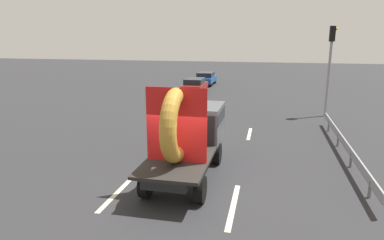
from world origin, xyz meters
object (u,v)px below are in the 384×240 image
object	(u,v)px
oncoming_car	(206,78)
flatbed_truck	(190,130)
distant_sedan	(195,85)
traffic_light	(330,58)

from	to	relation	value
oncoming_car	flatbed_truck	bearing A→B (deg)	-81.03
flatbed_truck	distant_sedan	distance (m)	18.37
flatbed_truck	oncoming_car	world-z (taller)	flatbed_truck
traffic_light	flatbed_truck	bearing A→B (deg)	-120.00
traffic_light	distant_sedan	bearing A→B (deg)	143.99
traffic_light	oncoming_car	bearing A→B (deg)	128.01
flatbed_truck	oncoming_car	xyz separation A→B (m)	(-3.71, 23.47, -0.88)
distant_sedan	oncoming_car	bearing A→B (deg)	90.17
flatbed_truck	oncoming_car	bearing A→B (deg)	98.97
distant_sedan	oncoming_car	size ratio (longest dim) A/B	0.99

